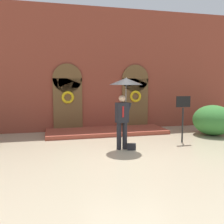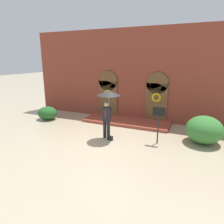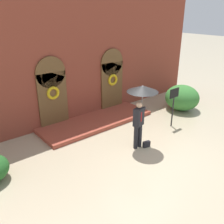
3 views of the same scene
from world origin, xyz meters
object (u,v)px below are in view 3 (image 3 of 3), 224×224
(sign_post, at_px, (174,101))
(shrub_right, at_px, (182,98))
(person_with_umbrella, at_px, (142,98))
(handbag, at_px, (146,144))

(sign_post, xyz_separation_m, shrub_right, (1.94, 0.92, -0.53))
(sign_post, bearing_deg, shrub_right, 25.30)
(person_with_umbrella, height_order, handbag, person_with_umbrella)
(handbag, height_order, shrub_right, shrub_right)
(handbag, relative_size, shrub_right, 0.16)
(person_with_umbrella, xyz_separation_m, shrub_right, (4.26, 1.26, -1.28))
(person_with_umbrella, xyz_separation_m, handbag, (0.17, -0.20, -1.80))
(handbag, distance_m, sign_post, 2.45)
(sign_post, bearing_deg, person_with_umbrella, -171.66)
(person_with_umbrella, height_order, shrub_right, person_with_umbrella)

